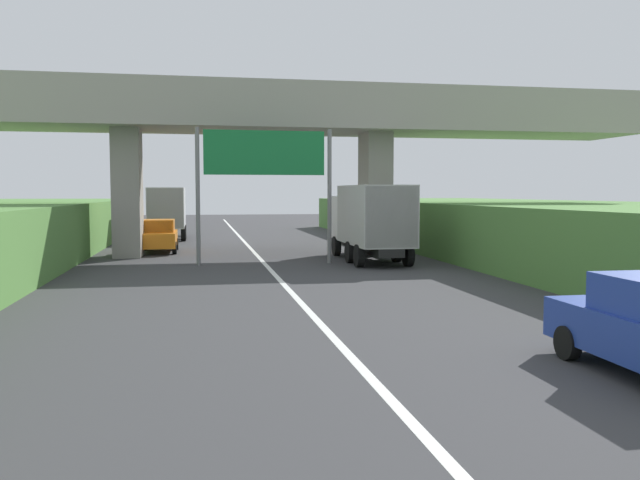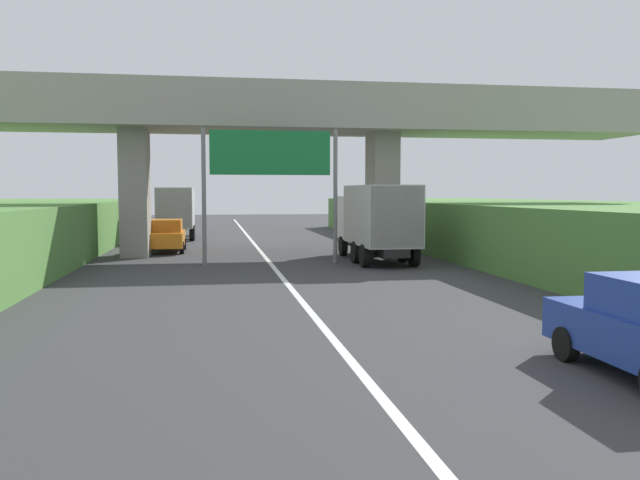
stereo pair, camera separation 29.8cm
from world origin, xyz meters
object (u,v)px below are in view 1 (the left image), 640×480
Objects in this scene: truck_silver at (168,210)px; truck_white at (370,219)px; overhead_highway_sign at (265,163)px; car_orange at (159,236)px.

truck_silver is 1.00× the size of truck_white.
overhead_highway_sign reaches higher than truck_silver.
overhead_highway_sign is at bearing -73.82° from truck_silver.
truck_white is 1.78× the size of car_orange.
car_orange is at bearing 125.70° from overhead_highway_sign.
overhead_highway_sign is 0.81× the size of truck_silver.
car_orange is at bearing -89.93° from truck_silver.
overhead_highway_sign is 1.43× the size of car_orange.
overhead_highway_sign is 0.81× the size of truck_white.
overhead_highway_sign reaches higher than truck_white.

